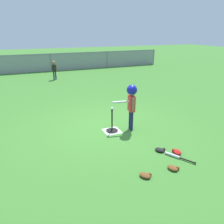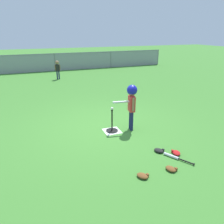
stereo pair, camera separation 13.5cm
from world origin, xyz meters
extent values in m
plane|color=#3D7A2D|center=(0.00, 0.00, 0.00)|extent=(60.00, 60.00, 0.00)
cube|color=white|center=(0.11, -0.34, 0.00)|extent=(0.44, 0.44, 0.01)
cylinder|color=black|center=(0.11, -0.34, 0.01)|extent=(0.32, 0.32, 0.03)
cylinder|color=black|center=(0.11, -0.34, 0.32)|extent=(0.04, 0.04, 0.59)
cylinder|color=black|center=(0.11, -0.34, 0.60)|extent=(0.06, 0.06, 0.02)
sphere|color=white|center=(0.11, -0.34, 0.65)|extent=(0.07, 0.07, 0.07)
cylinder|color=#191E4C|center=(0.62, -0.49, 0.27)|extent=(0.08, 0.08, 0.54)
cylinder|color=#191E4C|center=(0.64, -0.37, 0.27)|extent=(0.08, 0.08, 0.54)
cube|color=red|center=(0.63, -0.43, 0.74)|extent=(0.18, 0.26, 0.42)
cylinder|color=#8C6647|center=(0.61, -0.58, 0.77)|extent=(0.06, 0.06, 0.36)
cylinder|color=#8C6647|center=(0.66, -0.28, 0.77)|extent=(0.06, 0.06, 0.36)
sphere|color=#8C6647|center=(0.63, -0.43, 1.08)|extent=(0.24, 0.24, 0.24)
sphere|color=#141999|center=(0.63, -0.43, 1.11)|extent=(0.27, 0.27, 0.27)
cylinder|color=silver|center=(0.42, -0.39, 0.81)|extent=(0.60, 0.16, 0.06)
cylinder|color=#191E4C|center=(-0.18, 6.96, 0.23)|extent=(0.07, 0.07, 0.45)
cylinder|color=#191E4C|center=(-0.28, 6.95, 0.23)|extent=(0.07, 0.07, 0.45)
cube|color=black|center=(-0.23, 6.96, 0.63)|extent=(0.21, 0.13, 0.35)
cylinder|color=#8C6647|center=(-0.10, 6.96, 0.66)|extent=(0.05, 0.05, 0.30)
cylinder|color=#8C6647|center=(-0.35, 6.95, 0.66)|extent=(0.05, 0.05, 0.30)
sphere|color=#8C6647|center=(-0.23, 6.96, 0.92)|extent=(0.20, 0.20, 0.20)
cylinder|color=silver|center=(0.82, -2.01, 0.03)|extent=(0.21, 0.32, 0.06)
cylinder|color=black|center=(0.98, -2.30, 0.03)|extent=(0.18, 0.30, 0.03)
cylinder|color=black|center=(1.06, -2.44, 0.03)|extent=(0.05, 0.04, 0.05)
ellipsoid|color=#B21919|center=(0.99, -1.95, 0.04)|extent=(0.23, 0.26, 0.07)
cube|color=#B21919|center=(0.95, -1.87, 0.04)|extent=(0.06, 0.06, 0.06)
ellipsoid|color=brown|center=(0.52, -2.40, 0.04)|extent=(0.21, 0.25, 0.07)
cube|color=brown|center=(0.61, -2.45, 0.04)|extent=(0.05, 0.06, 0.06)
ellipsoid|color=black|center=(0.69, -1.73, 0.04)|extent=(0.25, 0.27, 0.07)
cube|color=black|center=(0.78, -1.75, 0.04)|extent=(0.06, 0.06, 0.06)
ellipsoid|color=brown|center=(-0.09, -2.39, 0.04)|extent=(0.25, 0.27, 0.07)
cube|color=brown|center=(0.00, -2.41, 0.04)|extent=(0.06, 0.06, 0.06)
cylinder|color=slate|center=(0.00, 9.75, 0.57)|extent=(0.06, 0.06, 1.15)
cylinder|color=slate|center=(4.00, 9.75, 0.57)|extent=(0.06, 0.06, 1.15)
cylinder|color=slate|center=(8.00, 9.75, 0.57)|extent=(0.06, 0.06, 1.15)
cube|color=gray|center=(0.00, 9.75, 1.09)|extent=(16.00, 0.03, 0.03)
cube|color=gray|center=(0.00, 9.75, 0.57)|extent=(16.00, 0.01, 1.15)
camera|label=1|loc=(-1.97, -5.24, 2.55)|focal=34.86mm
camera|label=2|loc=(-1.84, -5.29, 2.55)|focal=34.86mm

